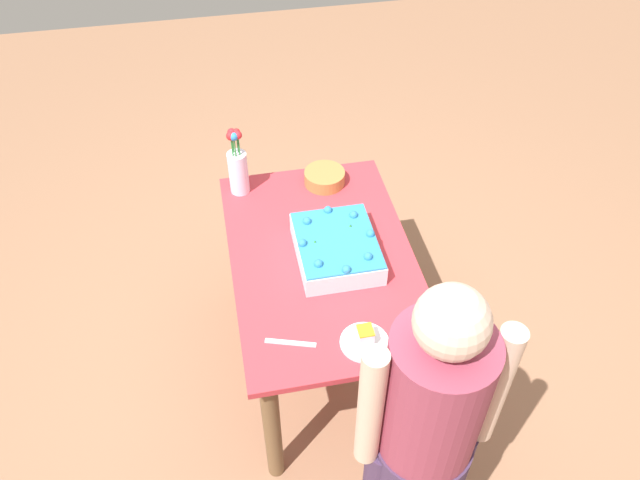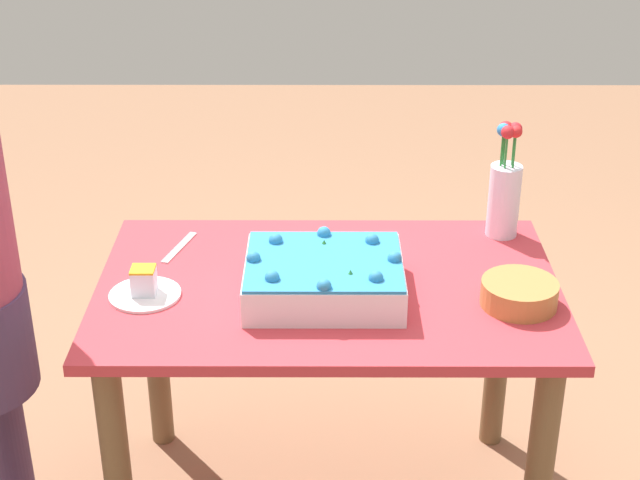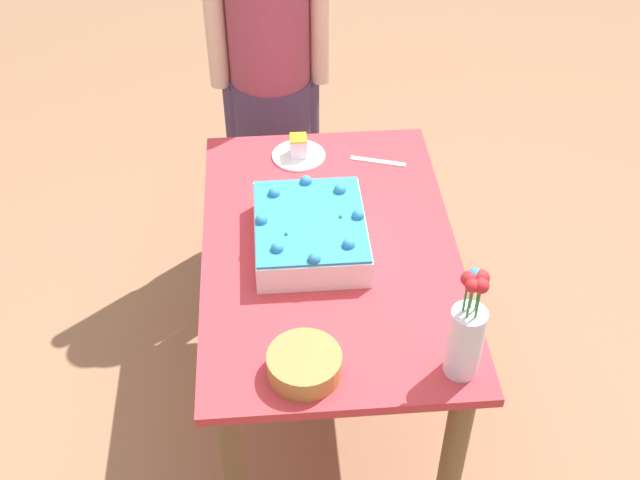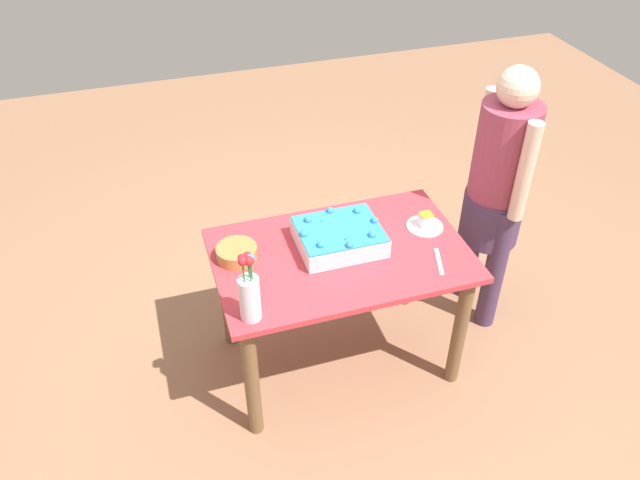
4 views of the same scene
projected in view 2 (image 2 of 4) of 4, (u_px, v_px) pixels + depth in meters
The scene contains 6 objects.
dining_table at pixel (328, 329), 2.60m from camera, with size 1.20×0.76×0.74m.
sheet_cake at pixel (324, 277), 2.46m from camera, with size 0.40×0.33×0.12m.
serving_plate_with_slice at pixel (144, 288), 2.47m from camera, with size 0.18×0.18×0.08m.
cake_knife at pixel (179, 247), 2.72m from camera, with size 0.19×0.02×0.00m, color silver.
flower_vase at pixel (505, 191), 2.74m from camera, with size 0.09×0.09×0.33m.
fruit_bowl at pixel (519, 293), 2.43m from camera, with size 0.19×0.19×0.06m, color #B7783F.
Camera 2 is at (0.02, 2.22, 1.98)m, focal length 55.00 mm.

